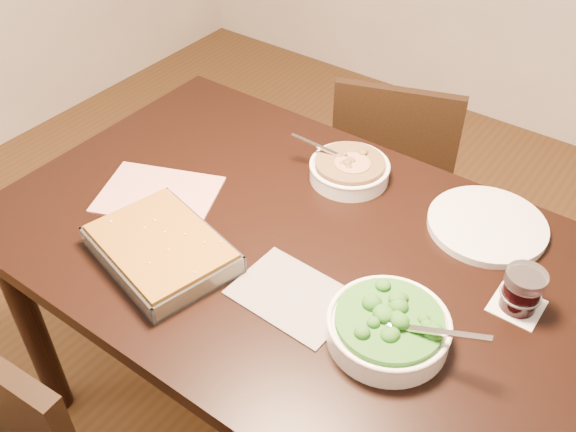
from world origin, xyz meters
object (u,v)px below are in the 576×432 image
Objects in this scene: stew_bowl at (349,169)px; chair_far at (393,170)px; dinner_plate at (487,225)px; broccoli_bowl at (388,327)px; baking_dish at (161,249)px; table at (293,269)px; wine_tumbler at (522,289)px.

chair_far is (-0.09, 0.46, -0.32)m from stew_bowl.
chair_far reaches higher than dinner_plate.
broccoli_bowl is at bearing -49.69° from stew_bowl.
dinner_plate is (0.03, 0.42, -0.02)m from broccoli_bowl.
baking_dish is (-0.51, -0.10, -0.01)m from broccoli_bowl.
broccoli_bowl is at bearing 24.97° from baking_dish.
table is 0.36m from broccoli_bowl.
wine_tumbler is 0.11× the size of chair_far.
stew_bowl reaches higher than chair_far.
wine_tumbler is 0.33× the size of dinner_plate.
stew_bowl is 2.43× the size of wine_tumbler.
baking_dish is at bearing -109.69° from stew_bowl.
wine_tumbler is (0.49, 0.11, 0.15)m from table.
broccoli_bowl is at bearing -127.38° from wine_tumbler.
wine_tumbler reaches higher than stew_bowl.
baking_dish is 0.75m from dinner_plate.
dinner_plate is at bearing 127.48° from wine_tumbler.
stew_bowl is at bearing 162.02° from wine_tumbler.
table is 3.89× the size of baking_dish.
table is at bearing 79.41° from chair_far.
dinner_plate is at bearing 86.18° from broccoli_bowl.
chair_far is (-0.11, 0.74, -0.20)m from table.
baking_dish is at bearing -154.42° from wine_tumbler.
chair_far is (0.09, 0.95, -0.32)m from baking_dish.
broccoli_bowl reaches higher than stew_bowl.
wine_tumbler is (0.51, -0.17, 0.02)m from stew_bowl.
wine_tumbler is at bearing 12.66° from table.
broccoli_bowl is 0.76× the size of baking_dish.
chair_far is at bearing 98.84° from baking_dish.
stew_bowl is at bearing 130.31° from broccoli_bowl.
stew_bowl is at bearing 94.44° from table.
chair_far reaches higher than baking_dish.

